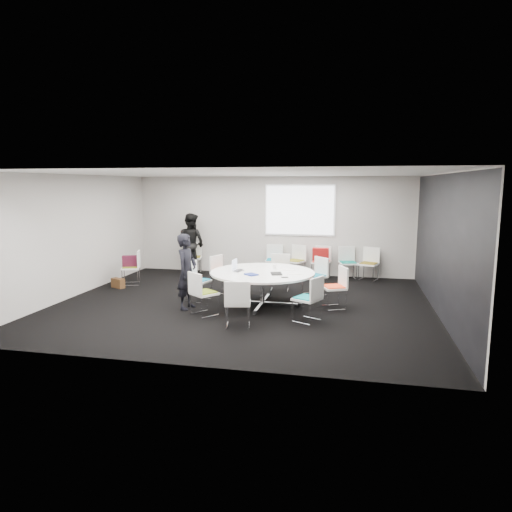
% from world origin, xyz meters
% --- Properties ---
extents(room_shell, '(8.08, 7.08, 2.88)m').
position_xyz_m(room_shell, '(0.09, 0.00, 1.40)').
color(room_shell, black).
rests_on(room_shell, ground).
extents(conference_table, '(2.23, 2.23, 0.73)m').
position_xyz_m(conference_table, '(0.43, 0.00, 0.54)').
color(conference_table, silver).
rests_on(conference_table, ground).
extents(projection_screen, '(1.90, 0.03, 1.35)m').
position_xyz_m(projection_screen, '(0.80, 3.46, 1.85)').
color(projection_screen, white).
rests_on(projection_screen, room_shell).
extents(chair_ring_a, '(0.60, 0.60, 0.88)m').
position_xyz_m(chair_ring_a, '(1.95, 0.06, 0.28)').
color(chair_ring_a, silver).
rests_on(chair_ring_a, ground).
extents(chair_ring_b, '(0.64, 0.64, 0.88)m').
position_xyz_m(chair_ring_b, '(1.46, 1.14, 0.28)').
color(chair_ring_b, silver).
rests_on(chair_ring_b, ground).
extents(chair_ring_c, '(0.49, 0.47, 0.88)m').
position_xyz_m(chair_ring_c, '(0.57, 1.42, 0.28)').
color(chair_ring_c, silver).
rests_on(chair_ring_c, ground).
extents(chair_ring_d, '(0.59, 0.60, 0.88)m').
position_xyz_m(chair_ring_d, '(-0.74, 0.96, 0.28)').
color(chair_ring_d, silver).
rests_on(chair_ring_d, ground).
extents(chair_ring_e, '(0.56, 0.57, 0.88)m').
position_xyz_m(chair_ring_e, '(-1.05, 0.05, 0.28)').
color(chair_ring_e, silver).
rests_on(chair_ring_e, ground).
extents(chair_ring_f, '(0.64, 0.64, 0.88)m').
position_xyz_m(chair_ring_f, '(-0.56, -1.01, 0.28)').
color(chair_ring_f, silver).
rests_on(chair_ring_f, ground).
extents(chair_ring_g, '(0.54, 0.53, 0.88)m').
position_xyz_m(chair_ring_g, '(0.29, -1.58, 0.28)').
color(chair_ring_g, silver).
rests_on(chair_ring_g, ground).
extents(chair_ring_h, '(0.61, 0.61, 0.88)m').
position_xyz_m(chair_ring_h, '(1.50, -1.01, 0.28)').
color(chair_ring_h, silver).
rests_on(chair_ring_h, ground).
extents(chair_back_a, '(0.50, 0.48, 0.88)m').
position_xyz_m(chair_back_a, '(0.13, 3.17, 0.28)').
color(chair_back_a, silver).
rests_on(chair_back_a, ground).
extents(chair_back_b, '(0.60, 0.59, 0.88)m').
position_xyz_m(chair_back_b, '(0.74, 3.14, 0.28)').
color(chair_back_b, silver).
rests_on(chair_back_b, ground).
extents(chair_back_c, '(0.54, 0.54, 0.88)m').
position_xyz_m(chair_back_c, '(1.45, 3.14, 0.28)').
color(chair_back_c, silver).
rests_on(chair_back_c, ground).
extents(chair_back_d, '(0.55, 0.54, 0.88)m').
position_xyz_m(chair_back_d, '(2.18, 3.17, 0.28)').
color(chair_back_d, silver).
rests_on(chair_back_d, ground).
extents(chair_back_e, '(0.59, 0.58, 0.88)m').
position_xyz_m(chair_back_e, '(2.74, 3.12, 0.28)').
color(chair_back_e, silver).
rests_on(chair_back_e, ground).
extents(chair_spare_left, '(0.58, 0.59, 0.88)m').
position_xyz_m(chair_spare_left, '(-3.29, 1.27, 0.28)').
color(chair_spare_left, silver).
rests_on(chair_spare_left, ground).
extents(chair_person_back, '(0.55, 0.54, 0.88)m').
position_xyz_m(chair_person_back, '(-2.28, 3.16, 0.28)').
color(chair_person_back, silver).
rests_on(chair_person_back, ground).
extents(person_main, '(0.45, 0.62, 1.58)m').
position_xyz_m(person_main, '(-1.05, -0.61, 0.79)').
color(person_main, black).
rests_on(person_main, ground).
extents(person_back, '(1.04, 0.94, 1.76)m').
position_xyz_m(person_back, '(-2.27, 2.99, 0.88)').
color(person_back, black).
rests_on(person_back, ground).
extents(laptop, '(0.25, 0.34, 0.02)m').
position_xyz_m(laptop, '(-0.05, -0.05, 0.74)').
color(laptop, '#333338').
rests_on(laptop, conference_table).
extents(laptop_lid, '(0.03, 0.30, 0.22)m').
position_xyz_m(laptop_lid, '(-0.19, 0.01, 0.86)').
color(laptop_lid, silver).
rests_on(laptop_lid, conference_table).
extents(notebook_black, '(0.29, 0.35, 0.02)m').
position_xyz_m(notebook_black, '(0.76, -0.19, 0.74)').
color(notebook_black, black).
rests_on(notebook_black, conference_table).
extents(tablet_folio, '(0.33, 0.32, 0.03)m').
position_xyz_m(tablet_folio, '(0.27, -0.40, 0.74)').
color(tablet_folio, navy).
rests_on(tablet_folio, conference_table).
extents(papers_right, '(0.35, 0.29, 0.00)m').
position_xyz_m(papers_right, '(0.91, 0.32, 0.73)').
color(papers_right, white).
rests_on(papers_right, conference_table).
extents(papers_front, '(0.34, 0.27, 0.00)m').
position_xyz_m(papers_front, '(1.10, -0.09, 0.73)').
color(papers_front, white).
rests_on(papers_front, conference_table).
extents(cup, '(0.08, 0.08, 0.09)m').
position_xyz_m(cup, '(0.63, 0.38, 0.78)').
color(cup, white).
rests_on(cup, conference_table).
extents(phone, '(0.15, 0.11, 0.01)m').
position_xyz_m(phone, '(0.98, -0.51, 0.73)').
color(phone, black).
rests_on(phone, conference_table).
extents(maroon_bag, '(0.42, 0.27, 0.28)m').
position_xyz_m(maroon_bag, '(-3.30, 1.26, 0.62)').
color(maroon_bag, '#4E1529').
rests_on(maroon_bag, chair_spare_left).
extents(brown_bag, '(0.39, 0.29, 0.24)m').
position_xyz_m(brown_bag, '(-3.45, 0.84, 0.12)').
color(brown_bag, '#452B16').
rests_on(brown_bag, ground).
extents(red_jacket, '(0.44, 0.16, 0.36)m').
position_xyz_m(red_jacket, '(1.45, 2.92, 0.70)').
color(red_jacket, '#A41414').
rests_on(red_jacket, chair_back_c).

